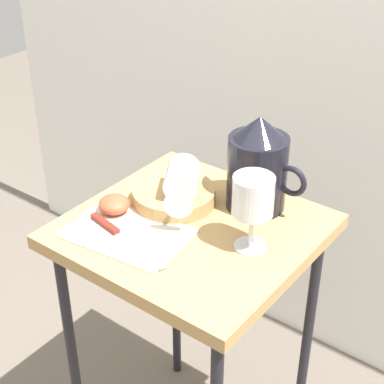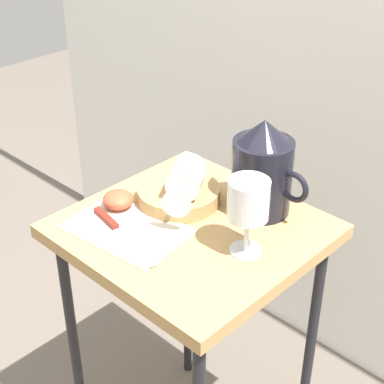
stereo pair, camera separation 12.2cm
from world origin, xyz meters
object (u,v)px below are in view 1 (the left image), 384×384
basket_tray (174,196)px  wine_glass_tipped_near (182,179)px  apple_half_left (114,204)px  wine_glass_upright (253,200)px  knife (116,232)px  pitcher (258,171)px  table (192,258)px

basket_tray → wine_glass_tipped_near: bearing=-11.6°
wine_glass_tipped_near → apple_half_left: size_ratio=2.45×
basket_tray → wine_glass_tipped_near: wine_glass_tipped_near is taller
wine_glass_upright → knife: size_ratio=0.69×
pitcher → wine_glass_upright: bearing=-61.8°
pitcher → apple_half_left: pitcher is taller
pitcher → knife: pitcher is taller
wine_glass_tipped_near → apple_half_left: (-0.10, -0.10, -0.05)m
apple_half_left → basket_tray: bearing=56.0°
knife → wine_glass_tipped_near: bearing=75.6°
wine_glass_tipped_near → wine_glass_upright: bearing=-9.8°
wine_glass_upright → apple_half_left: bearing=-166.6°
table → pitcher: 0.23m
table → knife: size_ratio=3.15×
pitcher → basket_tray: bearing=-146.8°
basket_tray → apple_half_left: (-0.07, -0.11, 0.00)m
table → wine_glass_upright: 0.24m
table → wine_glass_tipped_near: 0.17m
knife → basket_tray: bearing=85.2°
wine_glass_upright → wine_glass_tipped_near: 0.20m
pitcher → wine_glass_tipped_near: size_ratio=1.29×
pitcher → wine_glass_tipped_near: bearing=-139.6°
table → pitcher: pitcher is taller
basket_tray → pitcher: pitcher is taller
wine_glass_tipped_near → basket_tray: bearing=168.4°
wine_glass_upright → knife: 0.29m
wine_glass_tipped_near → apple_half_left: 0.15m
basket_tray → knife: 0.17m
wine_glass_tipped_near → knife: wine_glass_tipped_near is taller
table → knife: bearing=-128.9°
table → apple_half_left: apple_half_left is taller
pitcher → apple_half_left: size_ratio=3.15×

